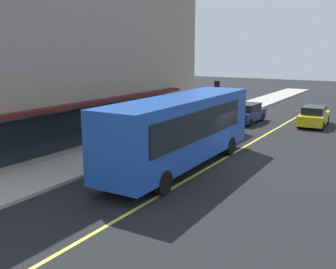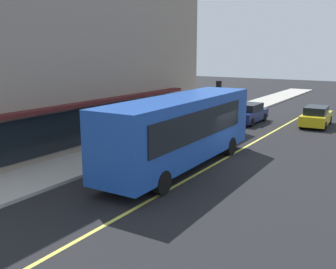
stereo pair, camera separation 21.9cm
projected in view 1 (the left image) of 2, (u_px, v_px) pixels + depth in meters
The scene contains 10 objects.
ground at pixel (223, 159), 20.77m from camera, with size 120.00×120.00×0.00m, color black.
sidewalk at pixel (136, 145), 23.68m from camera, with size 80.00×3.13×0.15m, color #B2ADA3.
lane_centre_stripe at pixel (223, 159), 20.77m from camera, with size 36.00×0.16×0.01m, color #D8D14C.
storefront_building at pixel (44, 56), 24.70m from camera, with size 23.42×9.84×10.58m.
bus at pixel (182, 128), 18.84m from camera, with size 11.17×2.74×3.50m.
traffic_light at pixel (217, 91), 30.53m from camera, with size 0.30×0.52×3.20m.
car_yellow at pixel (314, 116), 29.81m from camera, with size 4.39×2.03×1.52m.
car_navy at pixel (247, 113), 31.17m from camera, with size 4.32×1.90×1.52m.
pedestrian_mid_block at pixel (198, 106), 32.33m from camera, with size 0.34×0.34×1.62m.
pedestrian_by_curb at pixel (155, 122), 25.19m from camera, with size 0.34×0.34×1.70m.
Camera 1 is at (-18.59, -7.99, 5.67)m, focal length 41.81 mm.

